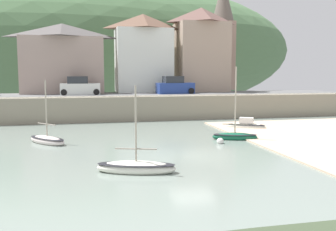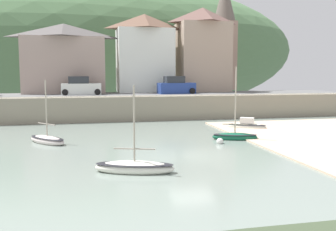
{
  "view_description": "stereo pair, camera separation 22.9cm",
  "coord_description": "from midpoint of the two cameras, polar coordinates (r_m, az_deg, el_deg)",
  "views": [
    {
      "loc": [
        -6.24,
        -20.82,
        4.78
      ],
      "look_at": [
        -0.09,
        6.08,
        1.65
      ],
      "focal_mm": 40.84,
      "sensor_mm": 36.0,
      "label": 1
    },
    {
      "loc": [
        -6.02,
        -20.87,
        4.78
      ],
      "look_at": [
        -0.09,
        6.08,
        1.65
      ],
      "focal_mm": 40.84,
      "sensor_mm": 36.0,
      "label": 2
    }
  ],
  "objects": [
    {
      "name": "church_with_spire",
      "position": [
        53.8,
        8.04,
        12.14
      ],
      "size": [
        3.0,
        3.0,
        15.0
      ],
      "color": "gray",
      "rests_on": "ground"
    },
    {
      "name": "waterfront_building_centre",
      "position": [
        46.69,
        -3.85,
        9.34
      ],
      "size": [
        6.87,
        4.9,
        9.29
      ],
      "color": "white",
      "rests_on": "ground"
    },
    {
      "name": "sailboat_far_left",
      "position": [
        27.11,
        -17.81,
        -3.49
      ],
      "size": [
        3.04,
        3.35,
        4.4
      ],
      "rotation": [
        0.0,
        0.0,
        -0.88
      ],
      "color": "silver",
      "rests_on": "ground"
    },
    {
      "name": "mooring_buoy",
      "position": [
        25.99,
        7.54,
        -3.85
      ],
      "size": [
        0.48,
        0.48,
        0.48
      ],
      "color": "silver",
      "rests_on": "ground"
    },
    {
      "name": "rowboat_small_beached",
      "position": [
        18.56,
        -5.12,
        -7.7
      ],
      "size": [
        4.06,
        2.39,
        4.32
      ],
      "rotation": [
        0.0,
        0.0,
        -0.31
      ],
      "color": "white",
      "rests_on": "ground"
    },
    {
      "name": "quay_seawall",
      "position": [
        38.99,
        -3.79,
        1.42
      ],
      "size": [
        48.0,
        9.4,
        2.4
      ],
      "color": "gray",
      "rests_on": "ground"
    },
    {
      "name": "dinghy_open_wooden",
      "position": [
        27.73,
        9.71,
        -3.04
      ],
      "size": [
        3.37,
        1.98,
        5.31
      ],
      "rotation": [
        0.0,
        0.0,
        -0.31
      ],
      "color": "#155A3D",
      "rests_on": "ground"
    },
    {
      "name": "waterfront_building_left",
      "position": [
        46.12,
        -15.56,
        8.27
      ],
      "size": [
        9.29,
        6.05,
        7.92
      ],
      "color": "#AA9488",
      "rests_on": "ground"
    },
    {
      "name": "parked_car_by_wall",
      "position": [
        41.58,
        -13.2,
        4.14
      ],
      "size": [
        4.1,
        1.82,
        1.95
      ],
      "rotation": [
        0.0,
        0.0,
        -0.0
      ],
      "color": "silver",
      "rests_on": "ground"
    },
    {
      "name": "parked_car_end_of_row",
      "position": [
        42.8,
        0.86,
        4.37
      ],
      "size": [
        4.23,
        2.06,
        1.95
      ],
      "rotation": [
        0.0,
        0.0,
        0.09
      ],
      "color": "navy",
      "rests_on": "ground"
    },
    {
      "name": "waterfront_building_right",
      "position": [
        48.41,
        4.81,
        9.84
      ],
      "size": [
        6.39,
        5.42,
        10.3
      ],
      "color": "tan",
      "rests_on": "ground"
    },
    {
      "name": "motorboat_with_cabin",
      "position": [
        33.26,
        11.41,
        -1.46
      ],
      "size": [
        3.31,
        2.56,
        1.07
      ],
      "rotation": [
        0.0,
        0.0,
        -0.54
      ],
      "color": "silver",
      "rests_on": "ground"
    },
    {
      "name": "hillside_backdrop",
      "position": [
        76.2,
        -11.6,
        9.62
      ],
      "size": [
        80.0,
        44.0,
        26.1
      ],
      "color": "#51754B",
      "rests_on": "ground"
    },
    {
      "name": "ground",
      "position": [
        14.33,
        20.16,
        -12.71
      ],
      "size": [
        48.0,
        41.0,
        0.61
      ],
      "color": "gray"
    }
  ]
}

